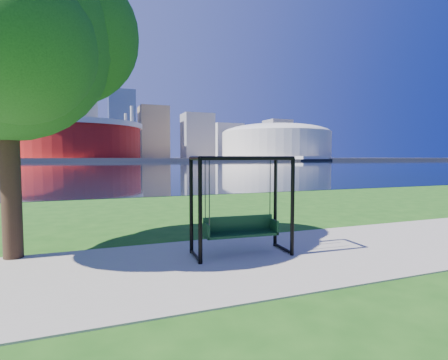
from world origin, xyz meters
TOP-DOWN VIEW (x-y plane):
  - ground at (0.00, 0.00)m, footprint 900.00×900.00m
  - path at (0.00, -0.50)m, footprint 120.00×4.00m
  - river at (0.00, 102.00)m, footprint 900.00×180.00m
  - far_bank at (0.00, 306.00)m, footprint 900.00×228.00m
  - stadium at (-10.00, 235.00)m, footprint 83.00×83.00m
  - arena at (135.00, 235.00)m, footprint 84.00×84.00m
  - skyline at (-4.27, 319.39)m, footprint 392.00×66.00m
  - swing at (0.60, -0.07)m, footprint 2.18×1.05m
  - park_tree at (-4.05, 1.44)m, footprint 5.48×4.95m
  - barge at (133.31, 184.53)m, footprint 32.56×16.33m

SIDE VIEW (x-z plane):
  - ground at x=0.00m, z-range 0.00..0.00m
  - river at x=0.00m, z-range 0.00..0.02m
  - path at x=0.00m, z-range 0.00..0.03m
  - far_bank at x=0.00m, z-range 0.00..2.00m
  - swing at x=0.60m, z-range -0.04..2.14m
  - barge at x=133.31m, z-range -0.15..3.00m
  - park_tree at x=-4.05m, z-range 1.32..8.14m
  - stadium at x=-10.00m, z-range -1.77..30.23m
  - arena at x=135.00m, z-range 2.59..29.15m
  - skyline at x=-4.27m, z-range -12.36..84.14m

